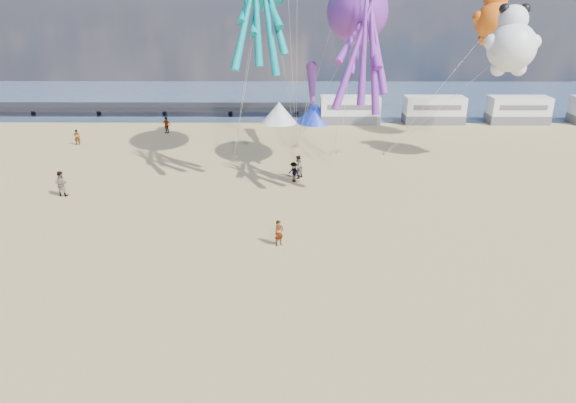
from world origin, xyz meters
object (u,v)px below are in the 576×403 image
at_px(beachgoer_7, 61,183).
at_px(windsock_right, 312,83).
at_px(tent_white, 279,112).
at_px(sandbag_a, 235,156).
at_px(windsock_mid, 356,11).
at_px(sandbag_d, 340,151).
at_px(motorhome_2, 518,110).
at_px(beachgoer_2, 294,172).
at_px(kite_octopus_purple, 357,12).
at_px(sandbag_e, 296,146).
at_px(beachgoer_1, 298,167).
at_px(standing_person, 279,233).
at_px(sandbag_b, 333,153).
at_px(tent_blue, 314,112).
at_px(beachgoer_3, 166,125).
at_px(sandbag_c, 386,153).
at_px(kite_teddy_orange, 495,22).
at_px(motorhome_0, 350,110).
at_px(beachgoer_5, 77,137).
at_px(motorhome_1, 434,110).

distance_m(beachgoer_7, windsock_right, 20.41).
bearing_deg(beachgoer_7, tent_white, -116.53).
bearing_deg(sandbag_a, windsock_mid, 4.53).
bearing_deg(windsock_mid, sandbag_d, 143.24).
distance_m(motorhome_2, sandbag_d, 24.22).
height_order(beachgoer_2, kite_octopus_purple, kite_octopus_purple).
bearing_deg(windsock_mid, sandbag_e, 156.99).
height_order(beachgoer_1, kite_octopus_purple, kite_octopus_purple).
height_order(standing_person, sandbag_b, standing_person).
distance_m(motorhome_2, tent_blue, 23.00).
bearing_deg(standing_person, beachgoer_3, 81.94).
relative_size(sandbag_c, kite_teddy_orange, 0.08).
bearing_deg(kite_octopus_purple, motorhome_0, 91.71).
distance_m(beachgoer_2, sandbag_e, 9.81).
xyz_separation_m(beachgoer_5, beachgoer_7, (4.13, -13.57, 0.17)).
xyz_separation_m(motorhome_2, kite_teddy_orange, (-7.39, -8.84, 9.82)).
height_order(motorhome_2, tent_white, motorhome_2).
xyz_separation_m(beachgoer_1, sandbag_b, (3.32, 6.64, -0.83)).
xyz_separation_m(tent_white, sandbag_c, (10.08, -12.49, -1.09)).
height_order(motorhome_0, beachgoer_5, motorhome_0).
bearing_deg(sandbag_a, beachgoer_5, 165.85).
bearing_deg(motorhome_1, beachgoer_5, -165.76).
bearing_deg(motorhome_0, beachgoer_5, -161.12).
height_order(windsock_mid, windsock_right, windsock_mid).
height_order(beachgoer_5, sandbag_e, beachgoer_5).
distance_m(motorhome_2, sandbag_b, 25.10).
bearing_deg(standing_person, motorhome_0, 43.08).
bearing_deg(beachgoer_7, sandbag_c, -150.50).
distance_m(beachgoer_2, windsock_right, 7.36).
relative_size(sandbag_a, windsock_right, 0.11).
distance_m(motorhome_0, standing_person, 31.67).
relative_size(motorhome_0, sandbag_d, 13.20).
distance_m(tent_blue, sandbag_b, 12.49).
xyz_separation_m(motorhome_2, sandbag_c, (-16.92, -12.49, -1.39)).
distance_m(sandbag_d, sandbag_e, 4.34).
distance_m(beachgoer_1, sandbag_d, 8.33).
height_order(tent_white, beachgoer_7, tent_white).
xyz_separation_m(standing_person, windsock_right, (2.36, 14.64, 6.22)).
relative_size(tent_white, kite_teddy_orange, 0.67).
height_order(tent_blue, beachgoer_5, tent_blue).
bearing_deg(beachgoer_2, beachgoer_3, -179.90).
xyz_separation_m(motorhome_2, kite_octopus_purple, (-20.84, -17.65, 10.90)).
bearing_deg(sandbag_c, motorhome_2, 36.44).
height_order(tent_white, kite_octopus_purple, kite_octopus_purple).
bearing_deg(sandbag_c, tent_blue, 115.96).
bearing_deg(motorhome_2, standing_person, -130.54).
xyz_separation_m(tent_white, tent_blue, (4.00, 0.00, 0.00)).
distance_m(motorhome_1, motorhome_2, 9.50).
height_order(tent_blue, sandbag_a, tent_blue).
height_order(beachgoer_2, kite_teddy_orange, kite_teddy_orange).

